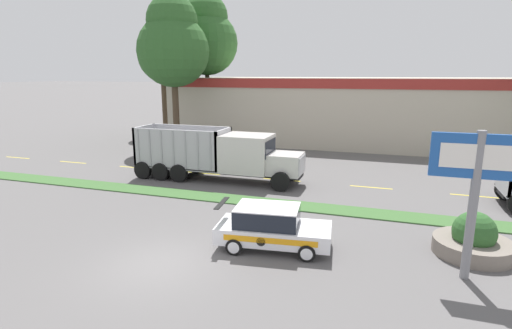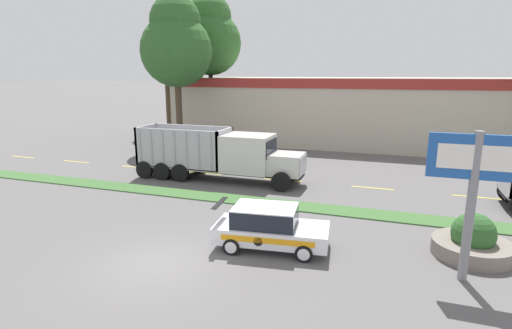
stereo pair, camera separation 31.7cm
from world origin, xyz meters
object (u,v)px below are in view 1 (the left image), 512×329
at_px(store_sign_post, 477,176).
at_px(dump_truck_mid, 230,157).
at_px(stone_planter, 473,240).
at_px(rally_car, 272,227).

bearing_deg(store_sign_post, dump_truck_mid, 143.10).
distance_m(dump_truck_mid, stone_planter, 14.07).
distance_m(dump_truck_mid, rally_car, 9.98).
relative_size(store_sign_post, stone_planter, 1.75).
relative_size(dump_truck_mid, stone_planter, 3.85).
xyz_separation_m(dump_truck_mid, rally_car, (5.14, -8.53, -0.72)).
xyz_separation_m(rally_car, stone_planter, (7.15, 1.75, -0.29)).
distance_m(rally_car, stone_planter, 7.37).
bearing_deg(rally_car, dump_truck_mid, 121.05).
bearing_deg(dump_truck_mid, stone_planter, -28.88).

